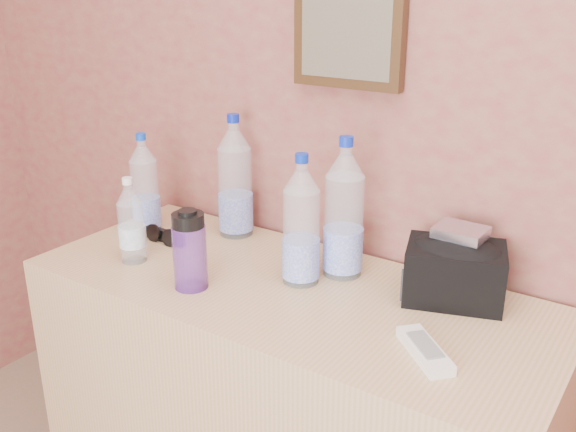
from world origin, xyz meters
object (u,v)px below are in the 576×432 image
Objects in this scene: pet_large_c at (344,215)px; nalgene_bottle at (190,250)px; dresser at (287,424)px; toiletry_bag at (455,270)px; pet_large_d at (301,227)px; foil_packet at (461,232)px; pet_small at (131,225)px; pet_large_a at (145,188)px; sunglasses at (165,236)px; pet_large_b at (235,183)px; ac_remote at (425,350)px.

pet_large_c reaches higher than nalgene_bottle.
dresser is 0.63m from toiletry_bag.
foil_packet is at bearing 22.19° from pet_large_d.
nalgene_bottle is at bearing -7.60° from pet_small.
pet_small is 0.83m from foil_packet.
pet_large_a is 0.16m from sunglasses.
sunglasses is at bearing -169.11° from pet_large_c.
sunglasses reaches higher than dresser.
nalgene_bottle is (-0.19, -0.14, 0.51)m from dresser.
pet_large_a reaches higher than pet_small.
dresser is 11.83× the size of foil_packet.
pet_large_b reaches higher than pet_large_a.
sunglasses reaches higher than ac_remote.
pet_large_b is 0.79m from ac_remote.
pet_large_d is 0.46m from pet_small.
pet_large_a is 0.27m from pet_large_b.
sunglasses is at bearing -179.41° from pet_large_d.
toiletry_bag is at bearing -87.33° from foil_packet.
sunglasses is (-0.52, -0.10, -0.14)m from pet_large_c.
pet_large_c is 1.61× the size of toiletry_bag.
pet_large_a is at bearing 161.43° from sunglasses.
pet_large_c reaches higher than sunglasses.
pet_large_a is at bearing -173.53° from foil_packet.
pet_large_d is 0.37m from toiletry_bag.
pet_large_a reaches higher than sunglasses.
pet_large_d is 1.96× the size of ac_remote.
nalgene_bottle is 0.60m from ac_remote.
dresser is 0.59m from ac_remote.
pet_large_a is at bearing 149.88° from nalgene_bottle.
pet_small is (0.13, -0.18, -0.03)m from pet_large_a.
ac_remote is at bearing -81.52° from foil_packet.
pet_large_c is 0.39m from nalgene_bottle.
pet_large_a reaches higher than foil_packet.
pet_large_c is 3.19× the size of foil_packet.
pet_large_c reaches higher than pet_large_d.
pet_large_c reaches higher than foil_packet.
pet_large_d is at bearing -157.81° from foil_packet.
dresser is at bearing -32.32° from pet_large_b.
pet_small is at bearing -79.06° from sunglasses.
pet_large_b reaches higher than pet_large_d.
foil_packet reaches higher than sunglasses.
pet_small reaches higher than foil_packet.
ac_remote is at bearing -7.48° from sunglasses.
foil_packet is (0.55, 0.32, 0.06)m from nalgene_bottle.
pet_small reaches higher than toiletry_bag.
pet_large_d is (-0.06, -0.10, -0.01)m from pet_large_c.
nalgene_bottle is at bearing -170.19° from toiletry_bag.
ac_remote is at bearing 0.19° from pet_small.
dresser is at bearing -120.29° from pet_large_c.
pet_large_b reaches higher than toiletry_bag.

